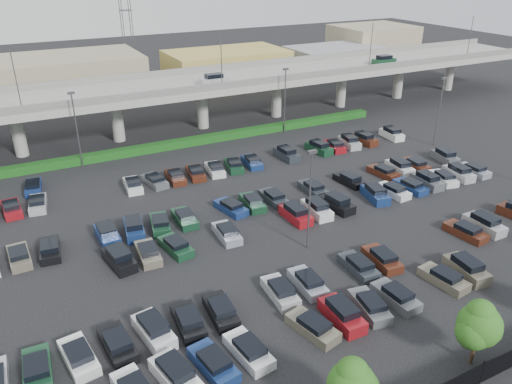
# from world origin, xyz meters

# --- Properties ---
(ground) EXTENTS (280.00, 280.00, 0.00)m
(ground) POSITION_xyz_m (0.00, 0.00, 0.00)
(ground) COLOR black
(overpass) EXTENTS (150.00, 13.00, 15.80)m
(overpass) POSITION_xyz_m (-0.17, 31.96, 6.97)
(overpass) COLOR gray
(overpass) RESTS_ON ground
(hedge) EXTENTS (66.00, 1.60, 1.10)m
(hedge) POSITION_xyz_m (0.00, 25.00, 0.55)
(hedge) COLOR #124012
(hedge) RESTS_ON ground
(fence) EXTENTS (70.00, 0.10, 2.00)m
(fence) POSITION_xyz_m (-0.05, -28.00, 0.90)
(fence) COLOR black
(fence) RESTS_ON ground
(tree_row) EXTENTS (65.07, 3.66, 5.94)m
(tree_row) POSITION_xyz_m (0.70, -26.53, 3.52)
(tree_row) COLOR #332316
(tree_row) RESTS_ON ground
(parked_cars) EXTENTS (63.05, 41.66, 1.67)m
(parked_cars) POSITION_xyz_m (0.14, -3.32, 0.62)
(parked_cars) COLOR black
(parked_cars) RESTS_ON ground
(light_poles) EXTENTS (66.90, 48.38, 10.30)m
(light_poles) POSITION_xyz_m (-4.13, 2.00, 6.24)
(light_poles) COLOR #47474B
(light_poles) RESTS_ON ground
(distant_buildings) EXTENTS (138.00, 24.00, 9.00)m
(distant_buildings) POSITION_xyz_m (12.38, 61.81, 3.74)
(distant_buildings) COLOR gray
(distant_buildings) RESTS_ON ground
(comm_tower) EXTENTS (2.40, 2.40, 30.00)m
(comm_tower) POSITION_xyz_m (4.00, 74.00, 15.61)
(comm_tower) COLOR #47474B
(comm_tower) RESTS_ON ground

